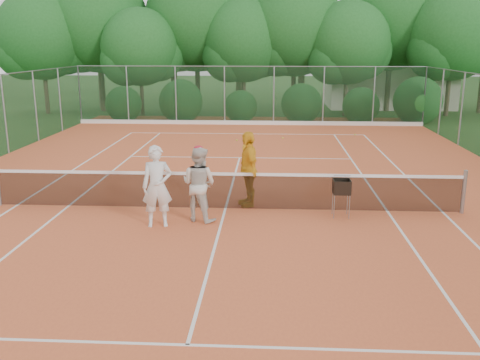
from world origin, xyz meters
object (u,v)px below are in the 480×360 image
object	(u,v)px
player_center_grp	(199,184)
player_white	(157,186)
ball_hopper	(342,187)
player_yellow	(248,169)

from	to	relation	value
player_center_grp	player_white	bearing A→B (deg)	-153.30
player_center_grp	ball_hopper	distance (m)	3.45
player_yellow	ball_hopper	size ratio (longest dim) A/B	2.11
player_center_grp	player_yellow	bearing A→B (deg)	48.83
player_center_grp	ball_hopper	xyz separation A→B (m)	(3.41, 0.48, -0.16)
player_white	player_center_grp	bearing A→B (deg)	15.85
player_white	player_center_grp	world-z (taller)	player_white
player_yellow	ball_hopper	distance (m)	2.45
player_yellow	ball_hopper	bearing A→B (deg)	53.15
player_white	ball_hopper	bearing A→B (deg)	1.29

